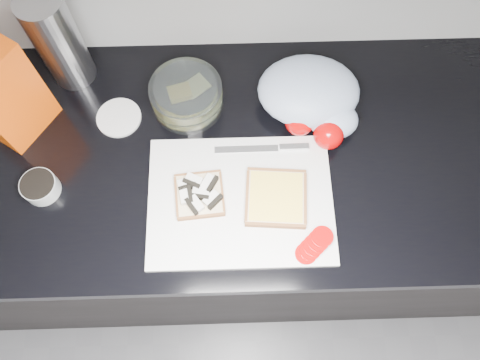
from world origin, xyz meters
name	(u,v)px	position (x,y,z in m)	size (l,w,h in m)	color
base_cabinet	(195,215)	(0.00, 1.20, 0.43)	(3.50, 0.60, 0.86)	black
countertop	(178,155)	(0.00, 1.20, 0.88)	(3.50, 0.64, 0.04)	black
cutting_board	(240,200)	(0.14, 1.08, 0.91)	(0.40, 0.30, 0.01)	silver
bread_left	(199,194)	(0.05, 1.09, 0.92)	(0.12, 0.12, 0.03)	beige
bread_right	(276,198)	(0.22, 1.07, 0.92)	(0.14, 0.14, 0.02)	beige
tomato_slices	(314,245)	(0.29, 0.97, 0.92)	(0.09, 0.09, 0.02)	#B30404
knife	(274,148)	(0.22, 1.20, 0.92)	(0.21, 0.02, 0.01)	silver
seed_tub	(40,187)	(-0.29, 1.11, 0.92)	(0.08, 0.08, 0.04)	#A3A8A8
tub_lid	(119,118)	(-0.14, 1.29, 0.90)	(0.10, 0.10, 0.01)	silver
glass_bowl	(187,96)	(0.02, 1.33, 0.93)	(0.17, 0.17, 0.07)	silver
steel_canister	(58,41)	(-0.25, 1.42, 1.02)	(0.10, 0.10, 0.24)	#A4A5A9
grocery_bag	(312,95)	(0.31, 1.31, 0.95)	(0.25, 0.22, 0.10)	#A1B0C7
whole_tomatoes	(314,128)	(0.31, 1.23, 0.93)	(0.13, 0.11, 0.07)	#B30404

